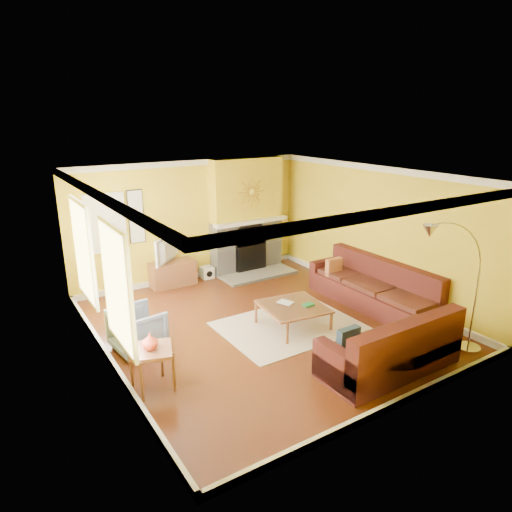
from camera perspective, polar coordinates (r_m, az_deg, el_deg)
floor at (r=8.38m, az=0.94°, el=-8.64°), size 5.50×6.00×0.02m
ceiling at (r=7.59m, az=1.04°, el=10.14°), size 5.50×6.00×0.02m
wall_back at (r=10.44m, az=-8.18°, el=4.38°), size 5.50×0.02×2.70m
wall_front at (r=5.78m, az=17.80°, el=-7.16°), size 5.50×0.02×2.70m
wall_left at (r=6.84m, az=-18.73°, el=-3.39°), size 0.02×6.00×2.70m
wall_right at (r=9.63m, az=14.85°, el=2.86°), size 0.02×6.00×2.70m
baseboard at (r=8.35m, az=0.94°, el=-8.21°), size 5.50×6.00×0.12m
crown_molding at (r=7.60m, az=1.04°, el=9.61°), size 5.50×6.00×0.12m
window_left_near at (r=8.02m, az=-20.88°, el=0.52°), size 0.06×1.22×1.72m
window_left_far at (r=6.25m, az=-17.13°, el=-3.72°), size 0.06×1.22×1.72m
window_back at (r=9.75m, az=-18.32°, el=3.94°), size 0.82×0.06×1.22m
wall_art at (r=9.92m, az=-14.74°, el=4.77°), size 0.34×0.04×1.14m
fireplace at (r=10.87m, az=-1.21°, el=5.07°), size 1.80×0.40×2.70m
mantel at (r=10.69m, az=-0.54°, el=4.31°), size 1.92×0.22×0.08m
hearth at (r=10.79m, az=0.35°, el=-2.33°), size 1.80×0.70×0.06m
sunburst at (r=10.57m, az=-0.58°, el=8.02°), size 0.70×0.04×0.70m
rug at (r=8.34m, az=4.12°, el=-8.71°), size 2.40×1.80×0.02m
sectional_sofa at (r=8.28m, az=11.23°, el=-5.84°), size 3.10×3.70×0.90m
coffee_table at (r=8.24m, az=4.64°, el=-7.49°), size 1.19×1.19×0.42m
media_console at (r=10.28m, az=-10.36°, el=-2.18°), size 1.00×0.45×0.55m
tv at (r=10.11m, az=-10.53°, el=0.83°), size 0.85×0.76×0.58m
subwoofer at (r=10.68m, az=-6.17°, el=-2.04°), size 0.27×0.27×0.27m
armchair at (r=7.67m, az=-14.59°, el=-8.85°), size 0.85×0.83×0.70m
side_table at (r=6.62m, az=-12.86°, el=-13.58°), size 0.72×0.72×0.62m
vase at (r=6.42m, az=-13.11°, el=-10.32°), size 0.23×0.23×0.23m
book at (r=8.14m, az=3.32°, el=-6.06°), size 0.29×0.32×0.03m
arc_lamp at (r=7.39m, az=23.44°, el=-4.26°), size 1.42×0.36×2.25m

